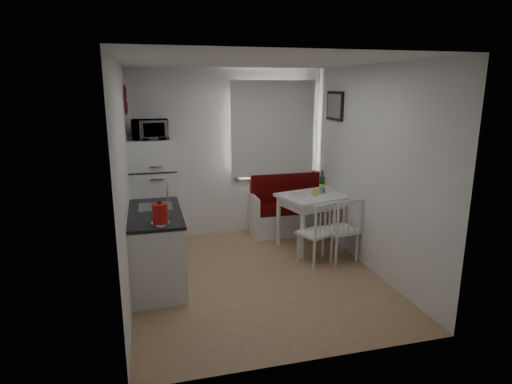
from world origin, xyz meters
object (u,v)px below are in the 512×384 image
dining_table (317,200)px  kettle (160,214)px  wine_bottle (322,182)px  chair_right (344,223)px  kitchen_counter (157,247)px  microwave (150,129)px  fridge (154,194)px  bench (291,213)px  chair_left (318,227)px

dining_table → kettle: (-2.28, -1.21, 0.32)m
wine_bottle → chair_right: bearing=-90.0°
kitchen_counter → microwave: bearing=89.1°
kettle → wine_bottle: kettle is taller
fridge → wine_bottle: size_ratio=4.91×
fridge → kettle: fridge is taller
fridge → microwave: microwave is taller
kettle → wine_bottle: size_ratio=0.79×
chair_right → fridge: 2.74m
bench → microwave: size_ratio=2.71×
kitchen_counter → microwave: size_ratio=2.67×
chair_right → wine_bottle: (0.00, 0.76, 0.41)m
bench → fridge: bearing=-177.1°
chair_right → microwave: bearing=143.5°
bench → kitchen_counter: bearing=-148.1°
chair_left → chair_right: size_ratio=1.08×
kitchen_counter → kettle: size_ratio=5.07×
dining_table → microwave: microwave is taller
kitchen_counter → fridge: bearing=89.1°
dining_table → chair_right: chair_right is taller
chair_left → wine_bottle: size_ratio=1.59×
dining_table → kettle: 2.60m
chair_left → dining_table: bearing=46.7°
chair_left → chair_right: 0.37m
bench → wine_bottle: bearing=-64.7°
kitchen_counter → fridge: (0.02, 1.24, 0.35)m
chair_right → bench: bearing=90.9°
chair_right → microwave: 2.96m
kitchen_counter → fridge: 1.29m
bench → kettle: kettle is taller
chair_left → kitchen_counter: bearing=157.9°
kitchen_counter → microwave: microwave is taller
bench → chair_right: bearing=-78.5°
bench → chair_left: bearing=-94.0°
kitchen_counter → dining_table: 2.44m
chair_left → wine_bottle: 0.95m
kitchen_counter → chair_left: kitchen_counter is taller
chair_left → kettle: 2.16m
dining_table → fridge: bearing=151.7°
chair_right → kettle: (-2.40, -0.55, 0.48)m
chair_left → chair_right: bearing=-23.0°
chair_left → fridge: bearing=126.7°
chair_right → kettle: bearing=-177.7°
bench → fridge: size_ratio=0.83×
dining_table → chair_right: size_ratio=2.51×
kitchen_counter → chair_left: (2.08, 0.02, 0.08)m
chair_left → kettle: bearing=172.7°
fridge → microwave: bearing=-90.0°
bench → wine_bottle: size_ratio=4.08×
chair_right → kitchen_counter: bearing=169.7°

